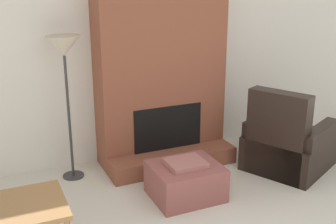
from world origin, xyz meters
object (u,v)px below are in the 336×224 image
at_px(armchair, 287,146).
at_px(floor_lamp_left, 64,53).
at_px(ottoman, 185,180).
at_px(side_table, 24,213).

height_order(armchair, floor_lamp_left, floor_lamp_left).
height_order(ottoman, floor_lamp_left, floor_lamp_left).
height_order(armchair, side_table, armchair).
xyz_separation_m(armchair, side_table, (-3.03, -0.60, 0.18)).
relative_size(ottoman, side_table, 1.12).
height_order(side_table, floor_lamp_left, floor_lamp_left).
relative_size(armchair, floor_lamp_left, 0.75).
relative_size(ottoman, floor_lamp_left, 0.43).
bearing_deg(side_table, floor_lamp_left, 65.44).
bearing_deg(ottoman, side_table, -163.57).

